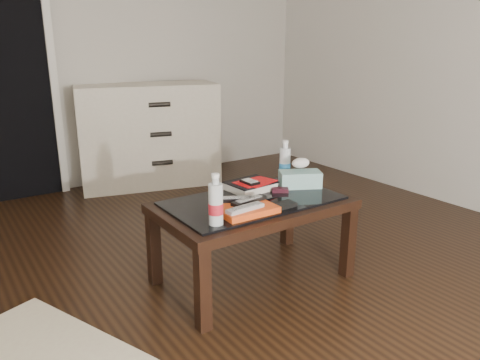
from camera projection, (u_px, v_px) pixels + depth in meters
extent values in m
plane|color=black|center=(203.00, 327.00, 2.14)|extent=(5.00, 5.00, 0.00)
plane|color=beige|center=(44.00, 29.00, 3.74)|extent=(5.00, 0.00, 5.00)
cube|color=silver|center=(53.00, 74.00, 3.80)|extent=(0.06, 0.04, 2.04)
cube|color=black|center=(203.00, 290.00, 2.07)|extent=(0.06, 0.06, 0.40)
cube|color=black|center=(348.00, 242.00, 2.57)|extent=(0.06, 0.06, 0.40)
cube|color=black|center=(154.00, 249.00, 2.48)|extent=(0.06, 0.06, 0.40)
cube|color=black|center=(287.00, 214.00, 2.98)|extent=(0.06, 0.06, 0.40)
cube|color=black|center=(253.00, 206.00, 2.46)|extent=(1.00, 0.60, 0.05)
cube|color=black|center=(253.00, 200.00, 2.45)|extent=(0.90, 0.50, 0.01)
cube|color=beige|center=(149.00, 135.00, 4.18)|extent=(1.29, 0.78, 0.90)
cylinder|color=black|center=(162.00, 163.00, 4.03)|extent=(0.18, 0.08, 0.04)
cylinder|color=black|center=(161.00, 134.00, 3.95)|extent=(0.18, 0.08, 0.04)
cylinder|color=black|center=(159.00, 105.00, 3.88)|extent=(0.18, 0.08, 0.04)
cube|color=#DE4714|center=(245.00, 209.00, 2.27)|extent=(0.29, 0.22, 0.03)
cube|color=#A0A1A4|center=(245.00, 208.00, 2.21)|extent=(0.20, 0.07, 0.02)
cube|color=black|center=(249.00, 200.00, 2.31)|extent=(0.20, 0.08, 0.02)
cube|color=black|center=(237.00, 199.00, 2.33)|extent=(0.20, 0.14, 0.02)
cube|color=black|center=(251.00, 186.00, 2.61)|extent=(0.27, 0.22, 0.05)
cube|color=red|center=(253.00, 182.00, 2.59)|extent=(0.20, 0.15, 0.01)
cube|color=black|center=(250.00, 182.00, 2.55)|extent=(0.07, 0.11, 0.02)
cube|color=black|center=(280.00, 190.00, 2.57)|extent=(0.10, 0.09, 0.02)
cube|color=black|center=(284.00, 205.00, 2.34)|extent=(0.12, 0.07, 0.02)
cylinder|color=#B5BCC0|center=(216.00, 199.00, 2.09)|extent=(0.07, 0.07, 0.24)
cylinder|color=silver|center=(285.00, 160.00, 2.78)|extent=(0.07, 0.07, 0.24)
cube|color=teal|center=(300.00, 179.00, 2.65)|extent=(0.26, 0.21, 0.09)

